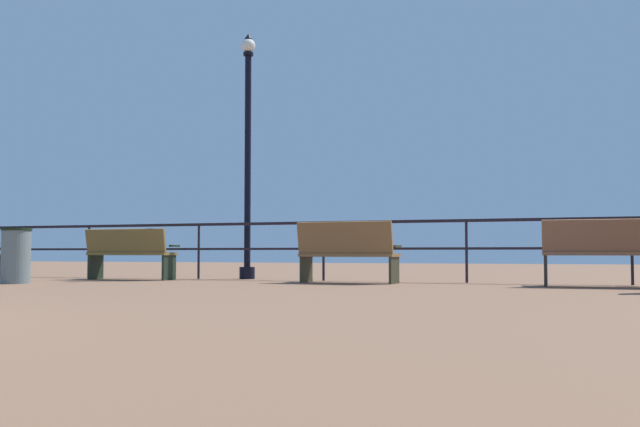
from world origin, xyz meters
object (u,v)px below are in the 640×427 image
(lamppost_center, at_px, (248,154))
(bench_near_left, at_px, (129,251))
(bench_near_right, at_px, (347,250))
(bench_far_right, at_px, (608,249))
(trash_bin, at_px, (16,256))

(lamppost_center, bearing_deg, bench_near_left, -148.30)
(bench_near_right, bearing_deg, bench_near_left, 179.83)
(bench_near_left, xyz_separation_m, lamppost_center, (1.79, 1.11, 1.79))
(bench_near_left, bearing_deg, bench_far_right, -0.07)
(trash_bin, bearing_deg, bench_near_right, 21.63)
(bench_far_right, height_order, trash_bin, bench_far_right)
(bench_near_left, distance_m, lamppost_center, 2.76)
(bench_near_right, distance_m, bench_far_right, 3.86)
(lamppost_center, bearing_deg, bench_far_right, -10.30)
(lamppost_center, bearing_deg, trash_bin, -129.89)
(bench_near_left, height_order, bench_near_right, bench_near_right)
(bench_far_right, bearing_deg, bench_near_right, -179.98)
(bench_far_right, relative_size, lamppost_center, 0.39)
(bench_near_left, height_order, trash_bin, bench_near_left)
(bench_near_right, xyz_separation_m, bench_far_right, (3.86, 0.00, 0.00))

